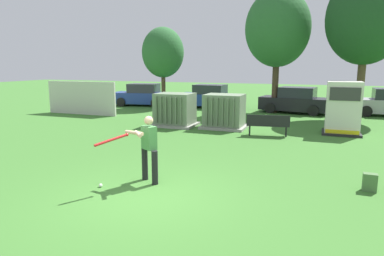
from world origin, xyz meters
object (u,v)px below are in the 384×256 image
object	(u,v)px
generator_enclosure	(343,108)
backpack	(370,182)
transformer_mid_west	(224,112)
parked_car_right_of_center	(295,101)
transformer_west	(175,110)
batter	(147,146)
parked_car_left_of_center	(209,97)
parked_car_leftmost	(143,95)
sports_ball	(101,185)
park_bench	(268,124)

from	to	relation	value
generator_enclosure	backpack	world-z (taller)	generator_enclosure
transformer_mid_west	parked_car_right_of_center	size ratio (longest dim) A/B	0.48
transformer_west	batter	bearing A→B (deg)	-71.55
backpack	parked_car_right_of_center	world-z (taller)	parked_car_right_of_center
parked_car_right_of_center	parked_car_left_of_center	bearing A→B (deg)	173.59
transformer_west	transformer_mid_west	distance (m)	2.47
parked_car_right_of_center	parked_car_leftmost	bearing A→B (deg)	179.41
sports_ball	parked_car_leftmost	xyz separation A→B (m)	(-7.31, 15.67, 0.71)
parked_car_left_of_center	batter	bearing A→B (deg)	-77.96
park_bench	parked_car_left_of_center	xyz separation A→B (m)	(-5.36, 8.45, 0.22)
transformer_west	parked_car_right_of_center	size ratio (longest dim) A/B	0.48
parked_car_left_of_center	backpack	bearing A→B (deg)	-58.66
batter	backpack	xyz separation A→B (m)	(5.32, 1.32, -0.76)
transformer_west	batter	world-z (taller)	batter
transformer_mid_west	parked_car_leftmost	bearing A→B (deg)	140.20
transformer_west	parked_car_right_of_center	world-z (taller)	same
parked_car_leftmost	parked_car_left_of_center	size ratio (longest dim) A/B	1.03
park_bench	parked_car_leftmost	bearing A→B (deg)	142.56
transformer_mid_west	batter	xyz separation A→B (m)	(0.19, -8.21, 0.19)
batter	transformer_mid_west	bearing A→B (deg)	91.33
generator_enclosure	parked_car_right_of_center	xyz separation A→B (m)	(-2.41, 6.21, -0.38)
park_bench	parked_car_left_of_center	bearing A→B (deg)	122.39
parked_car_right_of_center	transformer_west	bearing A→B (deg)	-127.53
park_bench	backpack	bearing A→B (deg)	-60.26
transformer_west	transformer_mid_west	bearing A→B (deg)	6.24
transformer_mid_west	park_bench	distance (m)	2.55
generator_enclosure	sports_ball	distance (m)	11.15
generator_enclosure	sports_ball	size ratio (longest dim) A/B	25.56
park_bench	sports_ball	xyz separation A→B (m)	(-3.00, -7.77, -0.49)
generator_enclosure	park_bench	world-z (taller)	generator_enclosure
parked_car_leftmost	park_bench	bearing A→B (deg)	-37.44
sports_ball	transformer_west	bearing A→B (deg)	101.12
parked_car_left_of_center	parked_car_right_of_center	distance (m)	5.97
backpack	parked_car_leftmost	size ratio (longest dim) A/B	0.10
transformer_west	park_bench	distance (m)	4.80
parked_car_leftmost	batter	bearing A→B (deg)	-61.06
transformer_mid_west	parked_car_left_of_center	xyz separation A→B (m)	(-3.11, 7.27, -0.04)
backpack	parked_car_left_of_center	size ratio (longest dim) A/B	0.10
generator_enclosure	parked_car_right_of_center	distance (m)	6.67
generator_enclosure	backpack	size ratio (longest dim) A/B	5.23
transformer_west	generator_enclosure	size ratio (longest dim) A/B	0.91
transformer_west	transformer_mid_west	size ratio (longest dim) A/B	1.00
sports_ball	backpack	bearing A→B (deg)	18.22
sports_ball	parked_car_right_of_center	bearing A→B (deg)	77.07
batter	parked_car_left_of_center	size ratio (longest dim) A/B	0.41
sports_ball	batter	bearing A→B (deg)	38.40
batter	parked_car_leftmost	size ratio (longest dim) A/B	0.40
batter	sports_ball	size ratio (longest dim) A/B	19.33
park_bench	parked_car_left_of_center	size ratio (longest dim) A/B	0.43
generator_enclosure	parked_car_leftmost	distance (m)	14.72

